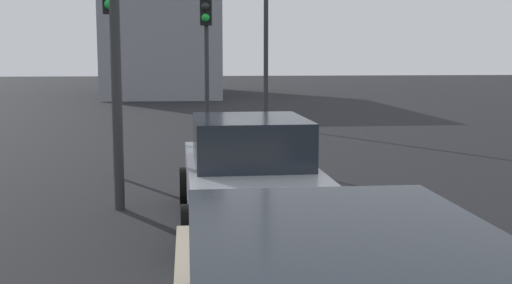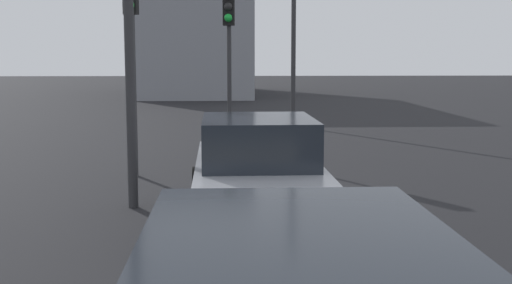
% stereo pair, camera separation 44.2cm
% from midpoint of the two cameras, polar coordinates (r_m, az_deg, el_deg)
% --- Properties ---
extents(car_silver_lead, '(4.41, 2.04, 1.60)m').
position_cam_midpoint_polar(car_silver_lead, '(9.43, -1.99, -2.84)').
color(car_silver_lead, '#A8AAB2').
rests_on(car_silver_lead, ground_plane).
extents(traffic_light_near_left, '(0.32, 0.30, 4.11)m').
position_cam_midpoint_polar(traffic_light_near_left, '(16.29, -5.18, 9.27)').
color(traffic_light_near_left, '#2D2D30').
rests_on(traffic_light_near_left, ground_plane).
extents(traffic_light_near_right, '(0.33, 0.30, 4.18)m').
position_cam_midpoint_polar(traffic_light_near_right, '(13.38, -13.51, 9.68)').
color(traffic_light_near_right, '#2D2D30').
rests_on(traffic_light_near_right, ground_plane).
extents(building_facade_left, '(13.47, 6.66, 8.79)m').
position_cam_midpoint_polar(building_facade_left, '(42.30, -8.37, 10.14)').
color(building_facade_left, gray).
rests_on(building_facade_left, ground_plane).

